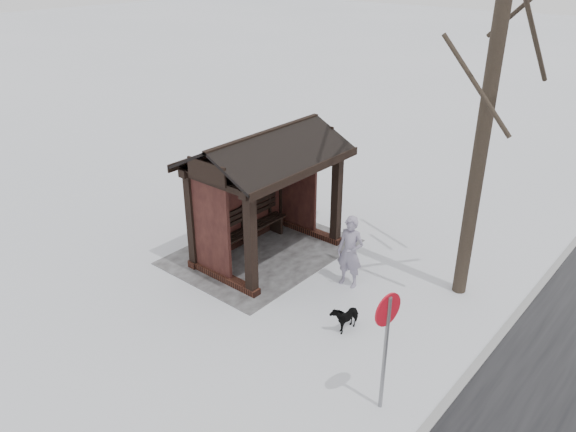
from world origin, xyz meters
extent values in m
plane|color=silver|center=(0.00, 0.00, 0.00)|extent=(120.00, 120.00, 0.00)
cube|color=gray|center=(0.00, 5.50, 0.01)|extent=(120.00, 0.15, 0.06)
cube|color=gray|center=(0.00, -0.20, 0.01)|extent=(4.20, 3.20, 0.02)
cube|color=#371B14|center=(0.00, -0.90, 0.08)|extent=(3.30, 0.22, 0.16)
cube|color=#371B14|center=(-1.50, 0.00, 0.08)|extent=(0.22, 2.10, 0.16)
cube|color=#371B14|center=(1.50, 0.00, 0.08)|extent=(0.22, 2.10, 0.16)
cube|color=black|center=(-1.50, 0.90, 1.15)|extent=(0.20, 0.20, 2.30)
cube|color=black|center=(1.50, 0.90, 1.15)|extent=(0.20, 0.20, 2.30)
cube|color=black|center=(-1.50, -0.90, 1.15)|extent=(0.20, 0.20, 2.30)
cube|color=black|center=(1.50, -0.90, 1.15)|extent=(0.20, 0.20, 2.30)
cube|color=black|center=(0.00, -0.90, 1.23)|extent=(2.80, 0.08, 2.14)
cube|color=black|center=(-1.50, -0.31, 1.23)|extent=(0.08, 1.17, 2.14)
cube|color=black|center=(1.50, -0.31, 1.23)|extent=(0.08, 1.17, 2.14)
cube|color=black|center=(0.00, 0.90, 2.36)|extent=(3.40, 0.20, 0.18)
cube|color=black|center=(0.00, -0.90, 2.36)|extent=(3.40, 0.20, 0.18)
cylinder|color=black|center=(-1.50, 4.20, 4.28)|extent=(0.29, 0.29, 8.55)
imported|color=gray|center=(-0.16, 2.24, 0.81)|extent=(0.46, 0.64, 1.63)
imported|color=black|center=(1.18, 3.07, 0.27)|extent=(0.66, 0.33, 0.55)
cylinder|color=gray|center=(2.52, 4.70, 1.05)|extent=(0.06, 0.06, 2.10)
cylinder|color=red|center=(2.52, 4.68, 1.87)|extent=(0.55, 0.12, 0.55)
cylinder|color=white|center=(2.52, 4.66, 1.87)|extent=(0.42, 0.10, 0.42)
camera|label=1|loc=(8.70, 7.98, 6.70)|focal=35.00mm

